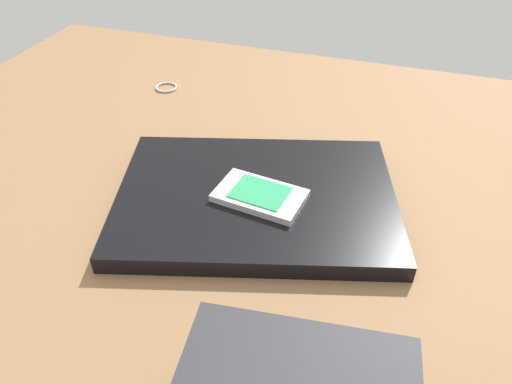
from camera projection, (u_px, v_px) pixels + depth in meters
desk_surface at (299, 197)px, 60.84cm from camera, size 120.00×80.00×3.00cm
laptop_closed at (256, 199)px, 56.63cm from camera, size 36.55×30.33×2.06cm
cell_phone_on_laptop at (260, 195)px, 54.75cm from camera, size 10.44×7.05×0.96cm
key_ring at (166, 87)px, 80.73cm from camera, size 3.61×3.61×0.36cm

